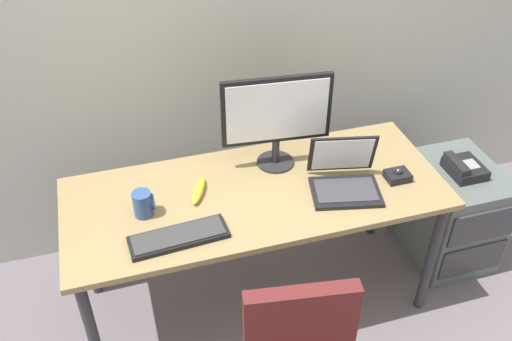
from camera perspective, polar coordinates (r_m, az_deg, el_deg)
The scene contains 11 objects.
ground_plane at distance 3.12m, azimuth -0.00°, elevation -12.68°, with size 8.00×8.00×0.00m, color slate.
desk at distance 2.64m, azimuth -0.00°, elevation -3.36°, with size 1.75×0.71×0.75m.
file_cabinet at distance 3.35m, azimuth 19.02°, elevation -3.99°, with size 0.42×0.53×0.58m.
desk_phone at distance 3.13m, azimuth 20.24°, elevation 0.25°, with size 0.17×0.20×0.09m.
monitor_main at distance 2.60m, azimuth 2.10°, elevation 5.58°, with size 0.51×0.18×0.47m.
keyboard at distance 2.37m, azimuth -7.83°, elevation -6.65°, with size 0.42×0.16×0.03m.
laptop at distance 2.61m, azimuth 8.91°, elevation -0.73°, with size 0.36×0.34×0.24m.
trackball_mouse at distance 2.73m, azimuth 14.11°, elevation -0.48°, with size 0.11×0.09×0.07m.
coffee_mug at distance 2.48m, azimuth -11.30°, elevation -3.31°, with size 0.09×0.08×0.12m.
cell_phone at distance 2.82m, azimuth 9.27°, elevation 1.23°, with size 0.07×0.14×0.01m, color black.
banana at distance 2.58m, azimuth -5.82°, elevation -2.02°, with size 0.19×0.04×0.04m, color yellow.
Camera 1 is at (-0.56, -1.91, 2.41)m, focal length 39.63 mm.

